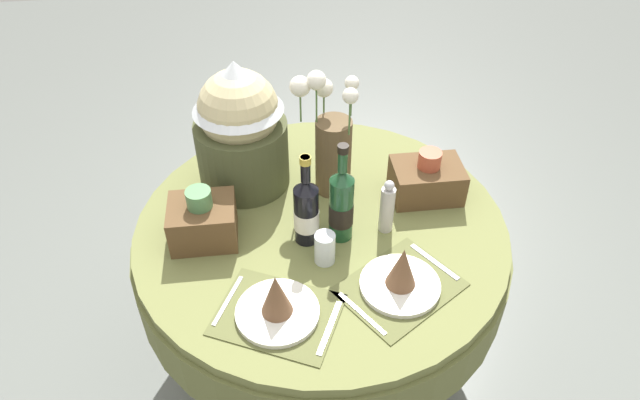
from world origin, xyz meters
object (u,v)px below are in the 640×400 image
wine_bottle_centre (306,210)px  gift_tub_back_left (240,122)px  dining_table (321,254)px  flower_vase (331,144)px  pepper_mill (387,208)px  woven_basket_side_right (427,179)px  place_setting_right (401,277)px  place_setting_left (277,304)px  tumbler_mid (325,248)px  woven_basket_side_left (203,220)px  wine_bottle_right (341,204)px

wine_bottle_centre → gift_tub_back_left: 0.40m
dining_table → flower_vase: flower_vase is taller
pepper_mill → gift_tub_back_left: bearing=145.4°
dining_table → wine_bottle_centre: size_ratio=3.84×
wine_bottle_centre → woven_basket_side_right: 0.47m
woven_basket_side_right → flower_vase: bearing=166.9°
dining_table → place_setting_right: (0.20, -0.30, 0.19)m
place_setting_left → place_setting_right: (0.37, 0.06, 0.00)m
tumbler_mid → pepper_mill: (0.22, 0.12, 0.04)m
place_setting_left → woven_basket_side_right: size_ratio=1.75×
wine_bottle_centre → gift_tub_back_left: bearing=120.2°
woven_basket_side_left → woven_basket_side_right: size_ratio=0.87×
place_setting_left → wine_bottle_centre: 0.33m
place_setting_right → tumbler_mid: size_ratio=4.01×
pepper_mill → woven_basket_side_right: 0.24m
place_setting_left → tumbler_mid: place_setting_left is taller
wine_bottle_right → pepper_mill: 0.16m
place_setting_left → place_setting_right: bearing=8.9°
place_setting_left → woven_basket_side_right: 0.73m
dining_table → wine_bottle_right: bearing=-46.3°
wine_bottle_centre → dining_table: bearing=48.5°
place_setting_right → wine_bottle_centre: wine_bottle_centre is taller
dining_table → wine_bottle_right: (0.06, -0.06, 0.28)m
wine_bottle_right → woven_basket_side_right: bearing=27.4°
gift_tub_back_left → flower_vase: bearing=-14.7°
dining_table → wine_bottle_right: 0.29m
place_setting_right → woven_basket_side_left: bearing=153.7°
gift_tub_back_left → place_setting_right: bearing=-52.0°
dining_table → tumbler_mid: size_ratio=11.86×
flower_vase → wine_bottle_right: 0.25m
pepper_mill → woven_basket_side_left: pepper_mill is taller
flower_vase → wine_bottle_right: (-0.00, -0.25, -0.06)m
tumbler_mid → woven_basket_side_left: size_ratio=0.51×
pepper_mill → gift_tub_back_left: gift_tub_back_left is taller
place_setting_left → place_setting_right: 0.37m
gift_tub_back_left → woven_basket_side_left: (-0.14, -0.28, -0.18)m
wine_bottle_right → woven_basket_side_left: size_ratio=1.71×
place_setting_left → pepper_mill: bearing=39.7°
flower_vase → pepper_mill: bearing=-57.1°
place_setting_left → gift_tub_back_left: bearing=96.8°
pepper_mill → wine_bottle_centre: bearing=-176.8°
flower_vase → woven_basket_side_left: 0.50m
dining_table → tumbler_mid: 0.26m
flower_vase → pepper_mill: 0.29m
woven_basket_side_right → woven_basket_side_left: bearing=-170.6°
tumbler_mid → gift_tub_back_left: (-0.24, 0.43, 0.20)m
flower_vase → wine_bottle_right: size_ratio=1.30×
gift_tub_back_left → woven_basket_side_left: bearing=-116.0°
place_setting_left → flower_vase: (0.23, 0.55, 0.14)m
wine_bottle_centre → woven_basket_side_left: (-0.33, 0.05, -0.05)m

